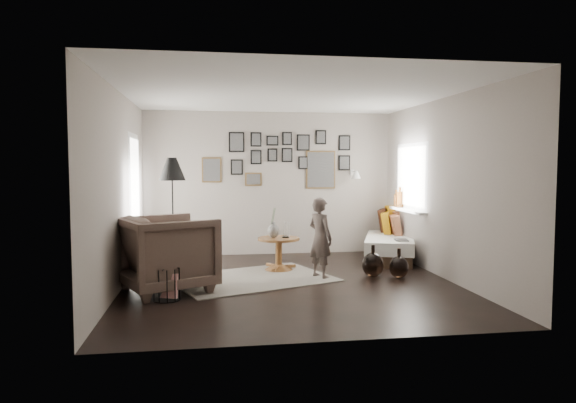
{
  "coord_description": "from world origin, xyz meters",
  "views": [
    {
      "loc": [
        -1.08,
        -6.93,
        1.63
      ],
      "look_at": [
        0.05,
        0.5,
        1.1
      ],
      "focal_mm": 32.0,
      "sensor_mm": 36.0,
      "label": 1
    }
  ],
  "objects": [
    {
      "name": "pedestal_table",
      "position": [
        -0.04,
        0.89,
        0.24
      ],
      "size": [
        0.65,
        0.65,
        0.51
      ],
      "rotation": [
        0.0,
        0.0,
        -0.16
      ],
      "color": "brown",
      "rests_on": "ground"
    },
    {
      "name": "door_left",
      "position": [
        -2.23,
        1.2,
        1.05
      ],
      "size": [
        0.0,
        2.14,
        2.14
      ],
      "color": "white",
      "rests_on": "wall_left"
    },
    {
      "name": "magazine_basket",
      "position": [
        -1.61,
        -0.66,
        0.19
      ],
      "size": [
        0.37,
        0.37,
        0.39
      ],
      "rotation": [
        0.0,
        0.0,
        -0.2
      ],
      "color": "black",
      "rests_on": "ground"
    },
    {
      "name": "magazine_on_daybed",
      "position": [
        2.0,
        1.0,
        0.42
      ],
      "size": [
        0.25,
        0.3,
        0.01
      ],
      "primitive_type": "cube",
      "rotation": [
        0.0,
        0.0,
        -0.18
      ],
      "color": "black",
      "rests_on": "daybed"
    },
    {
      "name": "wall_back",
      "position": [
        0.0,
        2.4,
        1.3
      ],
      "size": [
        4.5,
        0.0,
        4.5
      ],
      "primitive_type": "plane",
      "rotation": [
        1.57,
        0.0,
        0.0
      ],
      "color": "#9F958B",
      "rests_on": "ground"
    },
    {
      "name": "ground",
      "position": [
        0.0,
        0.0,
        0.0
      ],
      "size": [
        4.8,
        4.8,
        0.0
      ],
      "primitive_type": "plane",
      "color": "black",
      "rests_on": "ground"
    },
    {
      "name": "demijohn_large",
      "position": [
        1.26,
        0.19,
        0.18
      ],
      "size": [
        0.32,
        0.32,
        0.47
      ],
      "color": "black",
      "rests_on": "ground"
    },
    {
      "name": "wall_right",
      "position": [
        2.25,
        0.0,
        1.3
      ],
      "size": [
        0.0,
        4.8,
        4.8
      ],
      "primitive_type": "plane",
      "rotation": [
        1.57,
        0.0,
        -1.57
      ],
      "color": "#9F958B",
      "rests_on": "ground"
    },
    {
      "name": "daybed",
      "position": [
        2.0,
        1.64,
        0.28
      ],
      "size": [
        1.36,
        1.95,
        0.89
      ],
      "rotation": [
        0.0,
        0.0,
        -0.36
      ],
      "color": "black",
      "rests_on": "ground"
    },
    {
      "name": "floor_lamp",
      "position": [
        -1.66,
        1.15,
        1.51
      ],
      "size": [
        0.41,
        0.41,
        1.75
      ],
      "rotation": [
        0.0,
        0.0,
        -0.19
      ],
      "color": "black",
      "rests_on": "ground"
    },
    {
      "name": "wall_sconce",
      "position": [
        1.55,
        2.13,
        1.46
      ],
      "size": [
        0.18,
        0.36,
        0.16
      ],
      "color": "white",
      "rests_on": "wall_back"
    },
    {
      "name": "window_right",
      "position": [
        2.18,
        1.34,
        0.93
      ],
      "size": [
        0.15,
        1.32,
        1.3
      ],
      "color": "white",
      "rests_on": "wall_right"
    },
    {
      "name": "armchair",
      "position": [
        -1.63,
        -0.21,
        0.49
      ],
      "size": [
        1.43,
        1.42,
        0.99
      ],
      "primitive_type": "imported",
      "rotation": [
        0.0,
        0.0,
        2.01
      ],
      "color": "brown",
      "rests_on": "ground"
    },
    {
      "name": "ceiling",
      "position": [
        0.0,
        0.0,
        2.6
      ],
      "size": [
        4.8,
        4.8,
        0.0
      ],
      "primitive_type": "plane",
      "rotation": [
        3.14,
        0.0,
        0.0
      ],
      "color": "white",
      "rests_on": "wall_back"
    },
    {
      "name": "vase",
      "position": [
        -0.12,
        0.91,
        0.65
      ],
      "size": [
        0.19,
        0.19,
        0.47
      ],
      "color": "black",
      "rests_on": "pedestal_table"
    },
    {
      "name": "armchair_cushion",
      "position": [
        -1.6,
        -0.16,
        0.48
      ],
      "size": [
        0.59,
        0.6,
        0.2
      ],
      "primitive_type": "cube",
      "rotation": [
        -0.21,
        0.0,
        0.4
      ],
      "color": "silver",
      "rests_on": "armchair"
    },
    {
      "name": "candles",
      "position": [
        0.07,
        0.89,
        0.63
      ],
      "size": [
        0.11,
        0.11,
        0.24
      ],
      "color": "black",
      "rests_on": "pedestal_table"
    },
    {
      "name": "demijohn_small",
      "position": [
        1.61,
        0.07,
        0.16
      ],
      "size": [
        0.28,
        0.28,
        0.43
      ],
      "color": "black",
      "rests_on": "ground"
    },
    {
      "name": "wall_front",
      "position": [
        0.0,
        -2.4,
        1.3
      ],
      "size": [
        4.5,
        0.0,
        4.5
      ],
      "primitive_type": "plane",
      "rotation": [
        -1.57,
        0.0,
        0.0
      ],
      "color": "#9F958B",
      "rests_on": "ground"
    },
    {
      "name": "rug",
      "position": [
        -0.5,
        0.33,
        0.01
      ],
      "size": [
        2.57,
        2.19,
        0.01
      ],
      "primitive_type": "cube",
      "rotation": [
        0.0,
        0.0,
        0.36
      ],
      "color": "silver",
      "rests_on": "ground"
    },
    {
      "name": "gallery_wall",
      "position": [
        0.29,
        2.38,
        1.74
      ],
      "size": [
        2.74,
        0.03,
        1.08
      ],
      "color": "brown",
      "rests_on": "wall_back"
    },
    {
      "name": "child",
      "position": [
        0.49,
        0.28,
        0.58
      ],
      "size": [
        0.46,
        0.51,
        1.17
      ],
      "primitive_type": "imported",
      "rotation": [
        0.0,
        0.0,
        2.12
      ],
      "color": "#544742",
      "rests_on": "ground"
    },
    {
      "name": "wall_left",
      "position": [
        -2.25,
        0.0,
        1.3
      ],
      "size": [
        0.0,
        4.8,
        4.8
      ],
      "primitive_type": "plane",
      "rotation": [
        1.57,
        0.0,
        1.57
      ],
      "color": "#9F958B",
      "rests_on": "ground"
    }
  ]
}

